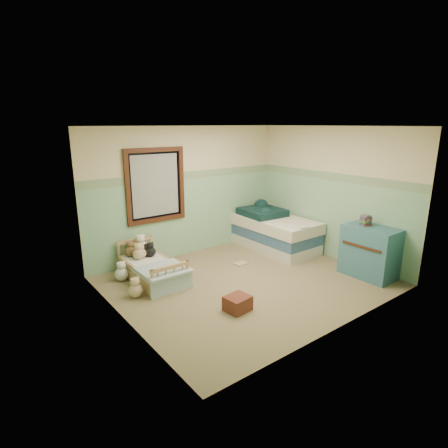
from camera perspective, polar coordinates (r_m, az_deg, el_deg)
floor at (r=6.19m, az=3.57°, el=-9.00°), size 4.20×3.60×0.02m
ceiling at (r=5.63m, az=4.01°, el=15.04°), size 4.20×3.60×0.02m
wall_back at (r=7.21m, az=-5.67°, el=5.00°), size 4.20×0.04×2.50m
wall_front at (r=4.62m, az=18.55°, el=-1.65°), size 4.20×0.04×2.50m
wall_left at (r=4.72m, az=-15.88°, el=-1.10°), size 0.04×3.60×2.50m
wall_right at (r=7.31m, az=16.36°, el=4.59°), size 0.04×3.60×2.50m
wainscot_mint at (r=7.30m, az=-5.51°, el=1.12°), size 4.20×0.01×1.50m
border_strip at (r=7.14m, az=-5.68°, el=7.55°), size 4.20×0.01×0.15m
window_frame at (r=6.80m, az=-10.58°, el=5.90°), size 1.16×0.06×1.36m
window_blinds at (r=6.81m, az=-10.62°, el=5.91°), size 0.92×0.01×1.12m
toddler_bed_frame at (r=6.35m, az=-11.12°, el=-7.66°), size 0.67×1.35×0.17m
toddler_mattress at (r=6.29m, az=-11.19°, el=-6.43°), size 0.62×1.29×0.12m
patchwork_quilt at (r=5.92m, az=-9.41°, el=-7.00°), size 0.73×0.67×0.03m
plush_bed_brown at (r=6.61m, az=-14.36°, el=-4.09°), size 0.19×0.19×0.19m
plush_bed_white at (r=6.68m, az=-12.80°, el=-3.57°), size 0.24×0.24×0.24m
plush_bed_tan at (r=6.44m, az=-13.17°, el=-4.54°), size 0.19×0.19×0.19m
plush_bed_dark at (r=6.53m, az=-11.33°, el=-4.24°), size 0.17×0.17×0.17m
plush_floor_cream at (r=6.40m, az=-15.62°, el=-7.51°), size 0.23×0.23×0.23m
plush_floor_tan at (r=5.77m, az=-13.61°, el=-10.02°), size 0.22×0.22×0.22m
twin_bed_frame at (r=7.79m, az=7.62°, el=-2.94°), size 0.93×1.86×0.22m
twin_boxspring at (r=7.72m, az=7.68°, el=-1.39°), size 0.93×1.86×0.22m
twin_mattress at (r=7.66m, az=7.74°, el=0.19°), size 0.97×1.90×0.22m
teal_blanket at (r=7.79m, az=5.97°, el=1.87°), size 0.85×0.89×0.14m
dresser at (r=6.71m, az=21.74°, el=-4.04°), size 0.54×0.87×0.87m
book_stack at (r=6.63m, az=21.19°, el=0.45°), size 0.18×0.15×0.16m
red_pillow at (r=5.25m, az=2.12°, el=-12.24°), size 0.37×0.33×0.21m
floor_book at (r=6.89m, az=2.65°, el=-6.15°), size 0.25×0.20×0.02m
extra_plush_0 at (r=6.62m, az=-13.75°, el=-4.15°), size 0.17×0.17×0.17m
extra_plush_1 at (r=6.50m, az=-12.71°, el=-4.49°), size 0.16×0.16×0.16m
extra_plush_2 at (r=6.56m, az=-11.92°, el=-4.26°), size 0.16×0.16×0.16m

